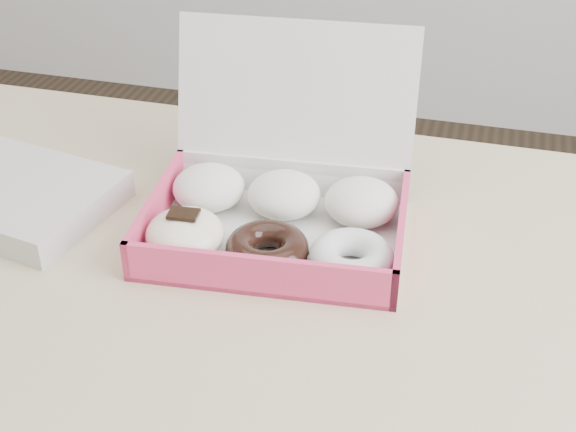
# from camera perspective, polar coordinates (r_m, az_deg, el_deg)

# --- Properties ---
(table) EXTENTS (1.20, 0.80, 0.75)m
(table) POSITION_cam_1_polar(r_m,az_deg,el_deg) (0.96, -5.95, -7.70)
(table) COLOR tan
(table) RESTS_ON ground
(donut_box) EXTENTS (0.32, 0.30, 0.22)m
(donut_box) POSITION_cam_1_polar(r_m,az_deg,el_deg) (0.96, -0.84, 0.68)
(donut_box) COLOR silver
(donut_box) RESTS_ON table
(newspapers) EXTENTS (0.26, 0.22, 0.04)m
(newspapers) POSITION_cam_1_polar(r_m,az_deg,el_deg) (1.06, -18.71, 1.33)
(newspapers) COLOR silver
(newspapers) RESTS_ON table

